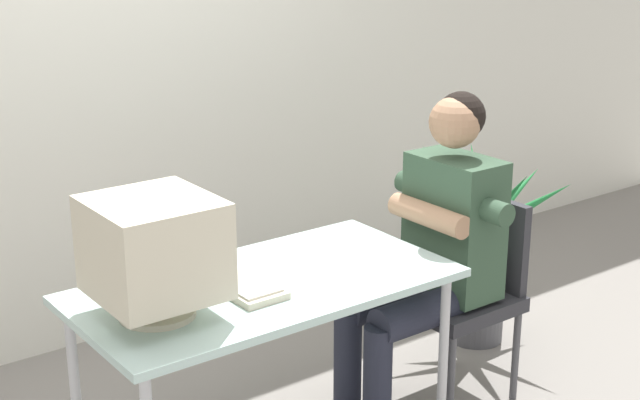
{
  "coord_description": "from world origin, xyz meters",
  "views": [
    {
      "loc": [
        -1.61,
        -2.46,
        1.95
      ],
      "look_at": [
        0.24,
        0.0,
        0.97
      ],
      "focal_mm": 51.82,
      "sensor_mm": 36.0,
      "label": 1
    }
  ],
  "objects_px": {
    "desk": "(265,297)",
    "person_seated": "(432,246)",
    "crt_monitor": "(155,249)",
    "keyboard": "(235,281)",
    "desk_mug": "(217,253)",
    "potted_plant": "(479,250)",
    "office_chair": "(465,285)"
  },
  "relations": [
    {
      "from": "crt_monitor",
      "to": "keyboard",
      "type": "distance_m",
      "value": 0.39
    },
    {
      "from": "desk",
      "to": "person_seated",
      "type": "height_order",
      "value": "person_seated"
    },
    {
      "from": "keyboard",
      "to": "desk_mug",
      "type": "height_order",
      "value": "desk_mug"
    },
    {
      "from": "crt_monitor",
      "to": "desk_mug",
      "type": "relative_size",
      "value": 4.2
    },
    {
      "from": "keyboard",
      "to": "desk",
      "type": "bearing_deg",
      "value": -20.3
    },
    {
      "from": "keyboard",
      "to": "office_chair",
      "type": "xyz_separation_m",
      "value": [
        1.06,
        -0.06,
        -0.26
      ]
    },
    {
      "from": "office_chair",
      "to": "desk_mug",
      "type": "bearing_deg",
      "value": 165.5
    },
    {
      "from": "person_seated",
      "to": "desk_mug",
      "type": "xyz_separation_m",
      "value": [
        -0.81,
        0.26,
        0.08
      ]
    },
    {
      "from": "desk",
      "to": "desk_mug",
      "type": "relative_size",
      "value": 14.35
    },
    {
      "from": "crt_monitor",
      "to": "keyboard",
      "type": "height_order",
      "value": "crt_monitor"
    },
    {
      "from": "person_seated",
      "to": "office_chair",
      "type": "bearing_deg",
      "value": -0.0
    },
    {
      "from": "office_chair",
      "to": "person_seated",
      "type": "relative_size",
      "value": 0.65
    },
    {
      "from": "person_seated",
      "to": "desk",
      "type": "bearing_deg",
      "value": 177.96
    },
    {
      "from": "desk",
      "to": "keyboard",
      "type": "height_order",
      "value": "keyboard"
    },
    {
      "from": "person_seated",
      "to": "potted_plant",
      "type": "xyz_separation_m",
      "value": [
        0.6,
        0.31,
        -0.25
      ]
    },
    {
      "from": "office_chair",
      "to": "crt_monitor",
      "type": "bearing_deg",
      "value": -179.89
    },
    {
      "from": "desk",
      "to": "crt_monitor",
      "type": "bearing_deg",
      "value": -175.93
    },
    {
      "from": "keyboard",
      "to": "desk_mug",
      "type": "relative_size",
      "value": 4.66
    },
    {
      "from": "desk",
      "to": "office_chair",
      "type": "xyz_separation_m",
      "value": [
        0.96,
        -0.03,
        -0.19
      ]
    },
    {
      "from": "keyboard",
      "to": "desk_mug",
      "type": "distance_m",
      "value": 0.21
    },
    {
      "from": "crt_monitor",
      "to": "keyboard",
      "type": "relative_size",
      "value": 0.9
    },
    {
      "from": "desk",
      "to": "keyboard",
      "type": "bearing_deg",
      "value": 159.7
    },
    {
      "from": "keyboard",
      "to": "desk_mug",
      "type": "xyz_separation_m",
      "value": [
        0.05,
        0.2,
        0.03
      ]
    },
    {
      "from": "crt_monitor",
      "to": "potted_plant",
      "type": "relative_size",
      "value": 0.41
    },
    {
      "from": "desk_mug",
      "to": "crt_monitor",
      "type": "bearing_deg",
      "value": -144.58
    },
    {
      "from": "desk_mug",
      "to": "desk",
      "type": "bearing_deg",
      "value": -78.23
    },
    {
      "from": "desk",
      "to": "office_chair",
      "type": "bearing_deg",
      "value": -1.62
    },
    {
      "from": "crt_monitor",
      "to": "person_seated",
      "type": "bearing_deg",
      "value": 0.13
    },
    {
      "from": "desk",
      "to": "desk_mug",
      "type": "height_order",
      "value": "desk_mug"
    },
    {
      "from": "keyboard",
      "to": "person_seated",
      "type": "bearing_deg",
      "value": -4.21
    },
    {
      "from": "person_seated",
      "to": "crt_monitor",
      "type": "bearing_deg",
      "value": -179.87
    },
    {
      "from": "desk",
      "to": "person_seated",
      "type": "xyz_separation_m",
      "value": [
        0.76,
        -0.03,
        0.03
      ]
    }
  ]
}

